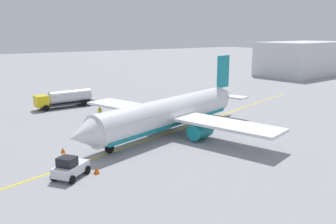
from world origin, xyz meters
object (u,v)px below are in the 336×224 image
(airplane, at_px, (170,113))
(refueling_worker, at_px, (100,112))
(safety_cone_wingtip, at_px, (63,150))
(pushback_tug, at_px, (70,168))
(safety_cone_nose, at_px, (97,170))
(fuel_tanker, at_px, (65,98))

(airplane, relative_size, refueling_worker, 19.32)
(refueling_worker, xyz_separation_m, safety_cone_wingtip, (10.59, 14.04, -0.51))
(pushback_tug, bearing_deg, refueling_worker, -119.62)
(safety_cone_wingtip, bearing_deg, refueling_worker, -127.02)
(refueling_worker, distance_m, safety_cone_nose, 24.21)
(airplane, height_order, refueling_worker, airplane)
(airplane, bearing_deg, safety_cone_wingtip, 0.85)
(airplane, xyz_separation_m, safety_cone_wingtip, (15.13, 0.22, -2.46))
(fuel_tanker, xyz_separation_m, safety_cone_nose, (7.67, 33.07, -1.38))
(refueling_worker, bearing_deg, pushback_tug, 60.38)
(airplane, distance_m, fuel_tanker, 25.66)
(pushback_tug, bearing_deg, fuel_tanker, -107.31)
(safety_cone_nose, bearing_deg, airplane, -149.93)
(safety_cone_wingtip, bearing_deg, fuel_tanker, -108.68)
(airplane, relative_size, safety_cone_nose, 47.23)
(fuel_tanker, bearing_deg, safety_cone_nose, 76.95)
(fuel_tanker, bearing_deg, safety_cone_wingtip, 71.32)
(airplane, distance_m, safety_cone_nose, 16.76)
(pushback_tug, xyz_separation_m, safety_cone_wingtip, (-1.70, -7.57, -0.69))
(fuel_tanker, height_order, safety_cone_nose, fuel_tanker)
(fuel_tanker, relative_size, refueling_worker, 6.47)
(pushback_tug, xyz_separation_m, refueling_worker, (-12.28, -21.61, -0.19))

